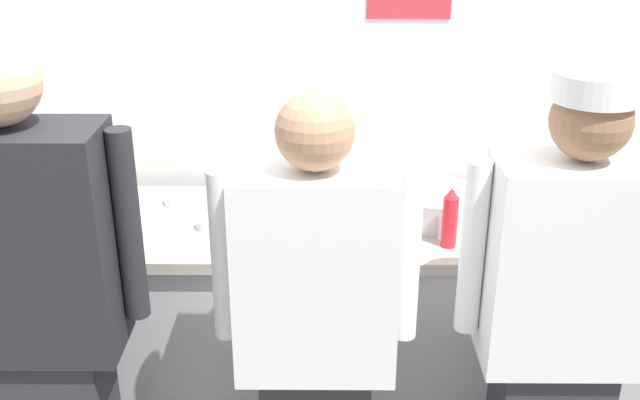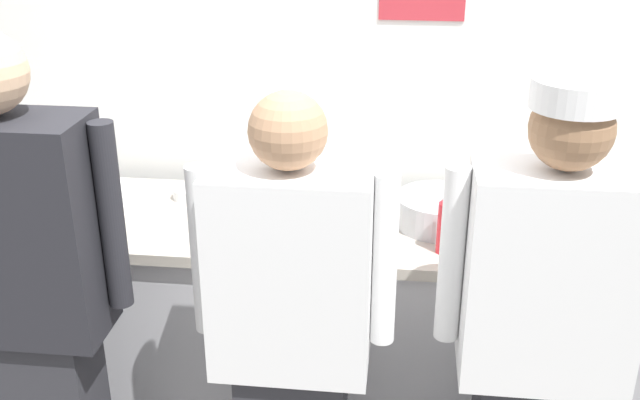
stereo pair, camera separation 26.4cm
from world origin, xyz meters
name	(u,v)px [view 2 (the right image)]	position (x,y,z in m)	size (l,w,h in m)	color
wall_back	(329,70)	(0.00, 0.81, 1.36)	(4.36, 0.11, 2.72)	white
prep_counter	(315,328)	(0.00, 0.35, 0.46)	(2.78, 0.66, 0.92)	#B2B2B7
chef_near_left	(27,305)	(-0.77, -0.30, 0.91)	(0.62, 0.24, 1.71)	#2D2D33
chef_center	(292,342)	(0.01, -0.29, 0.83)	(0.58, 0.24, 1.57)	#2D2D33
chef_far_right	(541,345)	(0.71, -0.27, 0.86)	(0.59, 0.24, 1.62)	#2D2D33
plate_stack_front	(118,195)	(-0.76, 0.43, 0.95)	(0.20, 0.20, 0.06)	white
plate_stack_rear	(631,244)	(1.07, 0.24, 0.94)	(0.23, 0.23, 0.05)	white
mixing_bowl_steel	(440,211)	(0.44, 0.37, 0.97)	(0.31, 0.31, 0.11)	#B7BABF
sheet_tray	(295,213)	(-0.08, 0.38, 0.93)	(0.42, 0.29, 0.02)	#B7BABF
squeeze_bottle_primary	(529,234)	(0.72, 0.14, 1.01)	(0.05, 0.05, 0.19)	#E5E066
squeeze_bottle_spare	(445,224)	(0.45, 0.16, 1.02)	(0.05, 0.05, 0.21)	red
ramekin_yellow_sauce	(187,193)	(-0.52, 0.49, 0.94)	(0.11, 0.11, 0.04)	white
ramekin_green_sauce	(507,208)	(0.69, 0.49, 0.95)	(0.11, 0.11, 0.05)	white
ramekin_red_sauce	(209,218)	(-0.37, 0.29, 0.94)	(0.09, 0.09, 0.04)	white
deli_cup	(624,206)	(1.11, 0.49, 0.97)	(0.09, 0.09, 0.11)	white
chefs_knife	(44,202)	(-1.04, 0.38, 0.93)	(0.28, 0.03, 0.02)	#B7BABF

